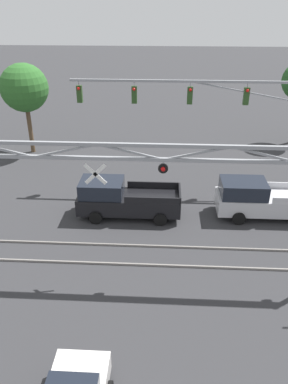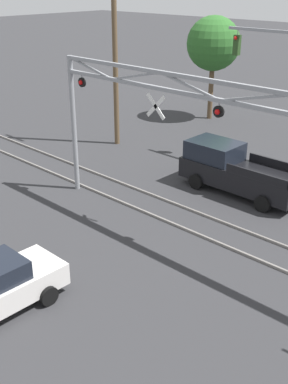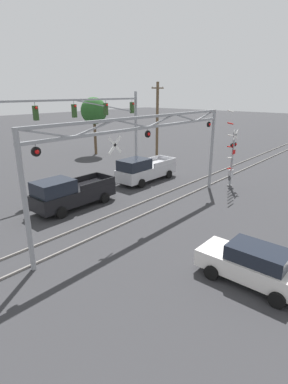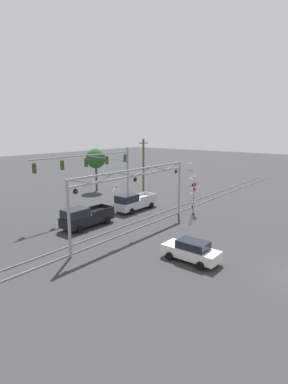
{
  "view_description": "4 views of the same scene",
  "coord_description": "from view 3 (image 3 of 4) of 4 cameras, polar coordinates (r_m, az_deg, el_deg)",
  "views": [
    {
      "loc": [
        0.0,
        1.73,
        10.63
      ],
      "look_at": [
        -0.81,
        16.26,
        3.05
      ],
      "focal_mm": 35.0,
      "sensor_mm": 36.0,
      "label": 1
    },
    {
      "loc": [
        8.5,
        2.26,
        8.79
      ],
      "look_at": [
        -1.98,
        13.37,
        1.92
      ],
      "focal_mm": 45.0,
      "sensor_mm": 36.0,
      "label": 2
    },
    {
      "loc": [
        -12.59,
        4.09,
        7.08
      ],
      "look_at": [
        -0.11,
        14.87,
        1.54
      ],
      "focal_mm": 28.0,
      "sensor_mm": 36.0,
      "label": 3
    },
    {
      "loc": [
        -20.08,
        -2.65,
        9.37
      ],
      "look_at": [
        -0.12,
        13.58,
        3.92
      ],
      "focal_mm": 28.0,
      "sensor_mm": 36.0,
      "label": 4
    }
  ],
  "objects": [
    {
      "name": "crossing_gantry",
      "position": [
        16.67,
        0.67,
        9.33
      ],
      "size": [
        14.99,
        0.27,
        5.87
      ],
      "color": "gray",
      "rests_on": "ground_plane"
    },
    {
      "name": "pickup_truck_following",
      "position": [
        24.62,
        0.04,
        4.27
      ],
      "size": [
        5.75,
        2.15,
        2.06
      ],
      "color": "#B7B7BC",
      "rests_on": "ground_plane"
    },
    {
      "name": "rail_track_near",
      "position": [
        18.07,
        -0.03,
        -4.32
      ],
      "size": [
        80.0,
        0.08,
        0.1
      ],
      "primitive_type": "cube",
      "color": "gray",
      "rests_on": "ground_plane"
    },
    {
      "name": "pickup_truck_lead",
      "position": [
        19.47,
        -13.89,
        -0.19
      ],
      "size": [
        5.49,
        2.15,
        2.06
      ],
      "color": "black",
      "rests_on": "ground_plane"
    },
    {
      "name": "background_tree_beyond_span",
      "position": [
        35.88,
        -9.53,
        14.94
      ],
      "size": [
        3.0,
        3.0,
        6.5
      ],
      "color": "brown",
      "rests_on": "ground_plane"
    },
    {
      "name": "utility_pole_right",
      "position": [
        31.8,
        2.53,
        13.27
      ],
      "size": [
        1.8,
        0.28,
        8.02
      ],
      "color": "brown",
      "rests_on": "ground_plane"
    },
    {
      "name": "sedan_waiting",
      "position": [
        12.53,
        20.14,
        -12.85
      ],
      "size": [
        1.91,
        4.18,
        1.56
      ],
      "color": "silver",
      "rests_on": "ground_plane"
    },
    {
      "name": "traffic_signal_span",
      "position": [
        25.26,
        -8.17,
        13.97
      ],
      "size": [
        13.69,
        0.39,
        7.1
      ],
      "color": "gray",
      "rests_on": "ground_plane"
    },
    {
      "name": "rail_track_far",
      "position": [
        18.97,
        -3.31,
        -3.21
      ],
      "size": [
        80.0,
        0.08,
        0.1
      ],
      "primitive_type": "cube",
      "color": "gray",
      "rests_on": "ground_plane"
    },
    {
      "name": "crossing_signal_mast",
      "position": [
        23.91,
        16.34,
        6.05
      ],
      "size": [
        1.88,
        0.35,
        5.9
      ],
      "color": "gray",
      "rests_on": "ground_plane"
    }
  ]
}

